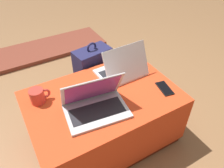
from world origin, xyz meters
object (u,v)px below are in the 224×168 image
at_px(laptop_near, 95,104).
at_px(backpack, 93,75).
at_px(cell_phone, 165,88).
at_px(coffee_mug, 38,96).
at_px(laptop_far, 122,69).

xyz_separation_m(laptop_near, backpack, (0.24, 0.54, -0.24)).
bearing_deg(cell_phone, laptop_near, 4.30).
xyz_separation_m(cell_phone, coffee_mug, (-0.76, 0.30, 0.04)).
height_order(laptop_far, cell_phone, laptop_far).
bearing_deg(backpack, coffee_mug, 22.24).
xyz_separation_m(laptop_near, coffee_mug, (-0.27, 0.24, -0.00)).
height_order(laptop_near, laptop_far, laptop_far).
relative_size(laptop_far, cell_phone, 2.18).
xyz_separation_m(laptop_far, coffee_mug, (-0.60, 0.03, -0.00)).
xyz_separation_m(laptop_far, backpack, (-0.09, 0.33, -0.24)).
relative_size(laptop_far, backpack, 0.60).
bearing_deg(cell_phone, laptop_far, -47.42).
relative_size(backpack, coffee_mug, 4.38).
distance_m(laptop_far, backpack, 0.42).
relative_size(laptop_near, backpack, 0.70).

